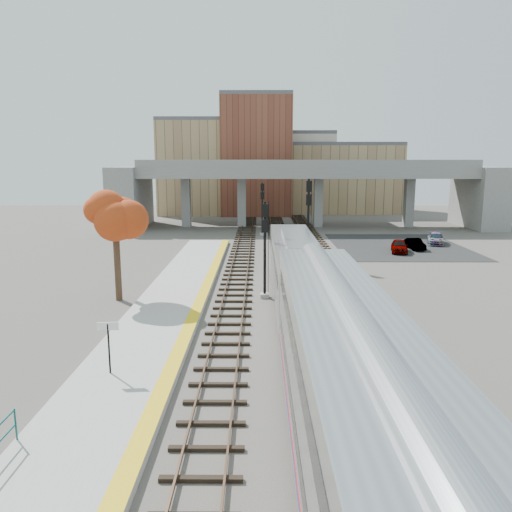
# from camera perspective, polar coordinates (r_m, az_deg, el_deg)

# --- Properties ---
(ground) EXTENTS (160.00, 160.00, 0.00)m
(ground) POSITION_cam_1_polar(r_m,az_deg,el_deg) (28.44, 3.38, -8.33)
(ground) COLOR #47423D
(ground) RESTS_ON ground
(platform) EXTENTS (4.50, 60.00, 0.35)m
(platform) POSITION_cam_1_polar(r_m,az_deg,el_deg) (28.93, -11.25, -7.83)
(platform) COLOR #9E9E99
(platform) RESTS_ON ground
(yellow_strip) EXTENTS (0.70, 60.00, 0.01)m
(yellow_strip) POSITION_cam_1_polar(r_m,az_deg,el_deg) (28.55, -7.50, -7.58)
(yellow_strip) COLOR yellow
(yellow_strip) RESTS_ON platform
(tracks) EXTENTS (10.70, 95.00, 0.25)m
(tracks) POSITION_cam_1_polar(r_m,az_deg,el_deg) (40.48, 3.79, -2.42)
(tracks) COLOR black
(tracks) RESTS_ON ground
(overpass) EXTENTS (54.00, 12.00, 9.50)m
(overpass) POSITION_cam_1_polar(r_m,az_deg,el_deg) (72.21, 5.51, 7.96)
(overpass) COLOR slate
(overpass) RESTS_ON ground
(buildings_far) EXTENTS (43.00, 21.00, 20.60)m
(buildings_far) POSITION_cam_1_polar(r_m,az_deg,el_deg) (93.46, 2.08, 9.90)
(buildings_far) COLOR tan
(buildings_far) RESTS_ON ground
(parking_lot) EXTENTS (14.00, 18.00, 0.04)m
(parking_lot) POSITION_cam_1_polar(r_m,az_deg,el_deg) (57.73, 15.93, 1.11)
(parking_lot) COLOR black
(parking_lot) RESTS_ON ground
(locomotive) EXTENTS (3.02, 19.05, 4.10)m
(locomotive) POSITION_cam_1_polar(r_m,az_deg,el_deg) (33.98, 4.56, -1.18)
(locomotive) COLOR #A8AAB2
(locomotive) RESTS_ON ground
(coach) EXTENTS (3.03, 25.00, 5.00)m
(coach) POSITION_cam_1_polar(r_m,az_deg,el_deg) (12.64, 12.45, -20.47)
(coach) COLOR #A8AAB2
(coach) RESTS_ON ground
(signal_mast_near) EXTENTS (0.60, 0.64, 6.65)m
(signal_mast_near) POSITION_cam_1_polar(r_m,az_deg,el_deg) (33.88, 1.01, 0.45)
(signal_mast_near) COLOR #9E9E99
(signal_mast_near) RESTS_ON ground
(signal_mast_mid) EXTENTS (0.60, 0.64, 7.75)m
(signal_mast_mid) POSITION_cam_1_polar(r_m,az_deg,el_deg) (45.91, 5.99, 4.05)
(signal_mast_mid) COLOR #9E9E99
(signal_mast_mid) RESTS_ON ground
(signal_mast_far) EXTENTS (0.60, 0.64, 6.68)m
(signal_mast_far) POSITION_cam_1_polar(r_m,az_deg,el_deg) (63.31, 0.72, 5.29)
(signal_mast_far) COLOR #9E9E99
(signal_mast_far) RESTS_ON ground
(station_sign) EXTENTS (0.90, 0.13, 2.27)m
(station_sign) POSITION_cam_1_polar(r_m,az_deg,el_deg) (22.30, -16.53, -8.85)
(station_sign) COLOR black
(station_sign) RESTS_ON platform
(tree) EXTENTS (3.60, 3.60, 7.84)m
(tree) POSITION_cam_1_polar(r_m,az_deg,el_deg) (34.28, -15.83, 4.54)
(tree) COLOR #382619
(tree) RESTS_ON ground
(car_a) EXTENTS (2.39, 4.16, 1.33)m
(car_a) POSITION_cam_1_polar(r_m,az_deg,el_deg) (53.48, 16.06, 1.11)
(car_a) COLOR #99999E
(car_a) RESTS_ON parking_lot
(car_b) EXTENTS (1.44, 3.58, 1.16)m
(car_b) POSITION_cam_1_polar(r_m,az_deg,el_deg) (55.84, 17.72, 1.32)
(car_b) COLOR #99999E
(car_b) RESTS_ON parking_lot
(car_c) EXTENTS (2.96, 4.65, 1.26)m
(car_c) POSITION_cam_1_polar(r_m,az_deg,el_deg) (60.25, 19.87, 1.89)
(car_c) COLOR #99999E
(car_c) RESTS_ON parking_lot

